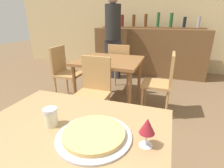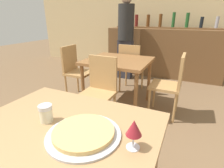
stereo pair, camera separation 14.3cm
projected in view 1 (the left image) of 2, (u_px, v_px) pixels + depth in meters
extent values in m
cube|color=#D1B784|center=(154.00, 14.00, 4.40)|extent=(8.00, 0.05, 2.80)
cube|color=#A87F51|center=(68.00, 134.00, 1.01)|extent=(1.13, 0.89, 0.04)
cylinder|color=#A87F51|center=(47.00, 131.00, 1.63)|extent=(0.05, 0.05, 0.68)
cylinder|color=#A87F51|center=(158.00, 157.00, 1.33)|extent=(0.05, 0.05, 0.68)
cube|color=brown|center=(109.00, 61.00, 2.60)|extent=(0.93, 0.84, 0.04)
cylinder|color=brown|center=(75.00, 89.00, 2.54)|extent=(0.05, 0.05, 0.71)
cylinder|color=brown|center=(129.00, 97.00, 2.30)|extent=(0.05, 0.05, 0.71)
cylinder|color=brown|center=(95.00, 75.00, 3.18)|extent=(0.05, 0.05, 0.71)
cylinder|color=brown|center=(139.00, 80.00, 2.94)|extent=(0.05, 0.05, 0.71)
cube|color=brown|center=(149.00, 52.00, 4.26)|extent=(2.60, 0.56, 1.09)
cube|color=brown|center=(151.00, 27.00, 4.18)|extent=(2.39, 0.24, 0.03)
cylinder|color=#9999A3|center=(111.00, 21.00, 4.43)|extent=(0.08, 0.08, 0.25)
cylinder|color=maroon|center=(122.00, 21.00, 4.34)|extent=(0.08, 0.08, 0.27)
cylinder|color=#5B3314|center=(134.00, 21.00, 4.26)|extent=(0.08, 0.08, 0.27)
cylinder|color=#5B3314|center=(146.00, 20.00, 4.17)|extent=(0.07, 0.07, 0.29)
cylinder|color=#1E5123|center=(158.00, 20.00, 4.07)|extent=(0.07, 0.07, 0.32)
cylinder|color=#1E5123|center=(171.00, 20.00, 3.99)|extent=(0.07, 0.07, 0.31)
cylinder|color=black|center=(184.00, 22.00, 3.92)|extent=(0.07, 0.07, 0.22)
cylinder|color=#9999A3|center=(199.00, 22.00, 3.83)|extent=(0.07, 0.07, 0.23)
cube|color=tan|center=(91.00, 96.00, 2.11)|extent=(0.40, 0.40, 0.04)
cube|color=tan|center=(96.00, 73.00, 2.19)|extent=(0.38, 0.04, 0.43)
cylinder|color=tan|center=(73.00, 117.00, 2.09)|extent=(0.03, 0.03, 0.43)
cylinder|color=tan|center=(99.00, 122.00, 1.99)|extent=(0.03, 0.03, 0.43)
cylinder|color=tan|center=(86.00, 105.00, 2.39)|extent=(0.03, 0.03, 0.43)
cylinder|color=tan|center=(109.00, 109.00, 2.29)|extent=(0.03, 0.03, 0.43)
cube|color=tan|center=(121.00, 68.00, 3.30)|extent=(0.40, 0.40, 0.04)
cube|color=tan|center=(119.00, 57.00, 3.05)|extent=(0.38, 0.04, 0.43)
cylinder|color=tan|center=(131.00, 77.00, 3.48)|extent=(0.03, 0.03, 0.43)
cylinder|color=tan|center=(115.00, 76.00, 3.58)|extent=(0.03, 0.03, 0.43)
cylinder|color=tan|center=(127.00, 83.00, 3.18)|extent=(0.03, 0.03, 0.43)
cylinder|color=tan|center=(110.00, 81.00, 3.28)|extent=(0.03, 0.03, 0.43)
cube|color=tan|center=(69.00, 74.00, 2.92)|extent=(0.40, 0.40, 0.04)
cube|color=tan|center=(58.00, 60.00, 2.89)|extent=(0.04, 0.38, 0.43)
cylinder|color=tan|center=(74.00, 92.00, 2.80)|extent=(0.03, 0.03, 0.43)
cylinder|color=tan|center=(84.00, 85.00, 3.10)|extent=(0.03, 0.03, 0.43)
cylinder|color=tan|center=(56.00, 89.00, 2.90)|extent=(0.03, 0.03, 0.43)
cylinder|color=tan|center=(67.00, 83.00, 3.20)|extent=(0.03, 0.03, 0.43)
cube|color=tan|center=(157.00, 84.00, 2.49)|extent=(0.40, 0.40, 0.04)
cube|color=tan|center=(172.00, 69.00, 2.35)|extent=(0.04, 0.38, 0.43)
cylinder|color=tan|center=(145.00, 93.00, 2.77)|extent=(0.03, 0.03, 0.43)
cylinder|color=tan|center=(142.00, 102.00, 2.47)|extent=(0.03, 0.03, 0.43)
cylinder|color=tan|center=(168.00, 95.00, 2.67)|extent=(0.03, 0.03, 0.43)
cylinder|color=tan|center=(167.00, 105.00, 2.37)|extent=(0.03, 0.03, 0.43)
cylinder|color=#B7B7BC|center=(94.00, 137.00, 0.95)|extent=(0.41, 0.41, 0.01)
cylinder|color=#E0B266|center=(94.00, 134.00, 0.94)|extent=(0.34, 0.34, 0.02)
cylinder|color=beige|center=(51.00, 119.00, 1.04)|extent=(0.08, 0.08, 0.09)
cylinder|color=silver|center=(50.00, 111.00, 1.02)|extent=(0.08, 0.08, 0.02)
cube|color=#2D2D38|center=(113.00, 59.00, 4.00)|extent=(0.32, 0.18, 0.87)
cylinder|color=#262626|center=(113.00, 22.00, 3.72)|extent=(0.34, 0.34, 0.72)
cylinder|color=silver|center=(146.00, 145.00, 0.89)|extent=(0.07, 0.07, 0.00)
cylinder|color=silver|center=(146.00, 139.00, 0.88)|extent=(0.01, 0.01, 0.07)
cone|color=maroon|center=(147.00, 126.00, 0.85)|extent=(0.08, 0.08, 0.08)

